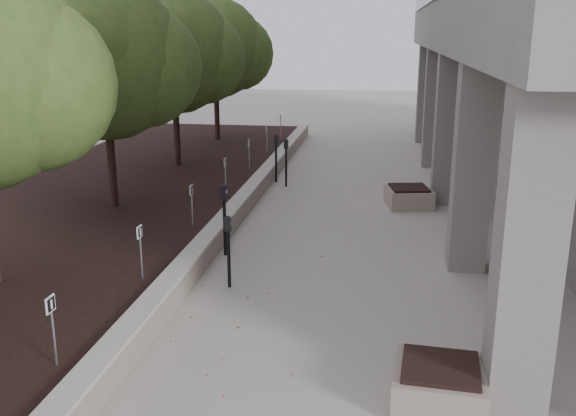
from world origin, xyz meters
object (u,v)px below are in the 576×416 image
Objects in this scene: crabapple_tree_3 at (106,94)px; parking_meter_2 at (229,252)px; planter_front at (439,384)px; parking_meter_4 at (286,163)px; crabapple_tree_5 at (216,69)px; parking_meter_3 at (225,220)px; parking_meter_5 at (276,158)px; planter_back at (409,196)px; crabapple_tree_4 at (174,79)px.

parking_meter_2 is (3.80, -3.71, -2.43)m from crabapple_tree_3.
parking_meter_2 is at bearing 136.89° from planter_front.
planter_front is (3.66, -11.18, -0.47)m from parking_meter_4.
parking_meter_3 is at bearing -74.63° from crabapple_tree_5.
parking_meter_4 reaches higher than planter_front.
parking_meter_4 is 0.66m from parking_meter_5.
crabapple_tree_3 reaches higher than parking_meter_3.
planter_front is at bearing -89.58° from planter_back.
crabapple_tree_3 is 6.04m from parking_meter_4.
crabapple_tree_4 is 14.34m from planter_front.
parking_meter_2 is (3.80, -13.71, -2.43)m from crabapple_tree_5.
parking_meter_4 is (3.65, 4.18, -2.39)m from crabapple_tree_3.
crabapple_tree_5 is 3.62× the size of parking_meter_5.
planter_back is at bearing -46.15° from crabapple_tree_5.
crabapple_tree_4 is at bearing 131.47° from parking_meter_3.
parking_meter_3 reaches higher than parking_meter_4.
crabapple_tree_4 is 1.00× the size of crabapple_tree_5.
crabapple_tree_3 and crabapple_tree_4 have the same top height.
parking_meter_3 is (3.31, -12.04, -2.35)m from crabapple_tree_5.
planter_front is at bearing -86.01° from parking_meter_5.
parking_meter_3 is 1.36× the size of planter_front.
parking_meter_2 is at bearing -66.43° from crabapple_tree_4.
parking_meter_3 reaches higher than parking_meter_5.
crabapple_tree_5 is 14.44m from parking_meter_2.
parking_meter_5 is at bearing -5.01° from crabapple_tree_4.
crabapple_tree_5 is at bearing 121.67° from parking_meter_3.
parking_meter_5 is at bearing -58.41° from crabapple_tree_5.
parking_meter_3 is 1.05× the size of parking_meter_4.
crabapple_tree_5 is at bearing 105.70° from parking_meter_2.
crabapple_tree_3 is at bearing -161.22° from planter_back.
crabapple_tree_3 is at bearing -123.56° from parking_meter_4.
parking_meter_4 is 0.97× the size of parking_meter_5.
parking_meter_4 is at bearing -57.92° from crabapple_tree_5.
parking_meter_5 is 1.32× the size of planter_front.
crabapple_tree_4 is at bearing 113.77° from parking_meter_2.
crabapple_tree_4 reaches higher than parking_meter_4.
crabapple_tree_5 is 3.53× the size of parking_meter_3.
parking_meter_3 is 1.02× the size of parking_meter_5.
crabapple_tree_5 is at bearing 113.27° from planter_front.
crabapple_tree_3 reaches higher than planter_front.
planter_back is at bearing 90.42° from planter_front.
crabapple_tree_5 reaches higher than parking_meter_4.
parking_meter_2 is 0.94× the size of parking_meter_4.
crabapple_tree_4 is 3.71× the size of parking_meter_4.
planter_front is at bearing -43.76° from crabapple_tree_3.
crabapple_tree_4 reaches higher than parking_meter_5.
parking_meter_2 is at bearing -44.34° from crabapple_tree_3.
parking_meter_3 is at bearing -85.58° from parking_meter_4.
planter_back is at bearing 65.21° from parking_meter_3.
parking_meter_2 reaches higher than planter_front.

